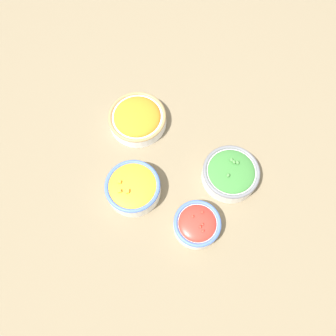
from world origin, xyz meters
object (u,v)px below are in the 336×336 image
(bowl_cherry_tomatoes, at_px, (197,224))
(bowl_broccoli, at_px, (231,173))
(bowl_squash, at_px, (133,188))
(bowl_carrots, at_px, (137,118))

(bowl_cherry_tomatoes, height_order, bowl_broccoli, bowl_broccoli)
(bowl_cherry_tomatoes, bearing_deg, bowl_broccoli, 80.23)
(bowl_squash, height_order, bowl_cherry_tomatoes, bowl_squash)
(bowl_cherry_tomatoes, distance_m, bowl_broccoli, 0.19)
(bowl_carrots, bearing_deg, bowl_broccoli, -9.25)
(bowl_squash, bearing_deg, bowl_cherry_tomatoes, -5.63)
(bowl_squash, height_order, bowl_carrots, bowl_squash)
(bowl_cherry_tomatoes, relative_size, bowl_carrots, 0.72)
(bowl_squash, distance_m, bowl_carrots, 0.24)
(bowl_cherry_tomatoes, xyz_separation_m, bowl_carrots, (-0.32, 0.24, -0.00))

